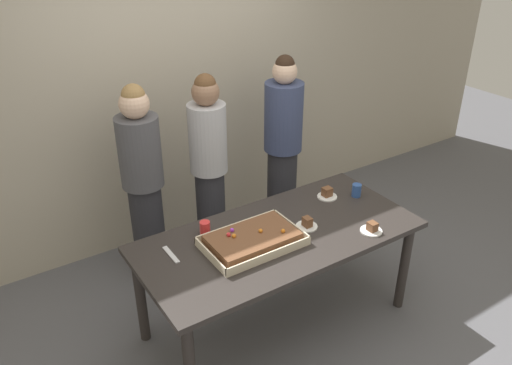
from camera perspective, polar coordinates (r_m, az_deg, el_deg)
The scene contains 13 objects.
ground_plane at distance 3.97m, azimuth 2.31°, elevation -14.93°, with size 12.00×12.00×0.00m, color #5B5B60.
interior_back_panel at distance 4.47m, azimuth -9.50°, elevation 12.03°, with size 8.00×0.12×3.00m, color #B2A893.
party_table at distance 3.54m, azimuth 2.52°, elevation -6.83°, with size 1.92×0.90×0.77m.
sheet_cake at distance 3.36m, azimuth -0.38°, elevation -6.32°, with size 0.64×0.41×0.10m.
plated_slice_near_left at distance 3.56m, azimuth 5.63°, elevation -4.59°, with size 0.15×0.15×0.08m.
plated_slice_near_right at distance 3.94m, azimuth 7.84°, elevation -1.26°, with size 0.15×0.15×0.08m.
plated_slice_far_left at distance 3.59m, azimuth 12.63°, elevation -4.99°, with size 0.15×0.15×0.07m.
drink_cup_nearest at distance 3.47m, azimuth -5.64°, elevation -5.04°, with size 0.07×0.07×0.10m, color red.
drink_cup_middle at distance 3.98m, azimuth 11.01°, elevation -0.85°, with size 0.07×0.07×0.10m, color #2D5199.
cake_server_utensil at distance 3.33m, azimuth -9.34°, elevation -7.84°, with size 0.03×0.20×0.01m, color silver.
person_serving_front at distance 4.16m, azimuth -5.16°, elevation 1.72°, with size 0.30×0.30×1.63m.
person_green_shirt_behind at distance 4.53m, azimuth 2.97°, elevation 4.08°, with size 0.33×0.33×1.66m.
person_striped_tie_right at distance 4.04m, azimuth -12.33°, elevation 0.12°, with size 0.32×0.32×1.62m.
Camera 1 is at (-1.71, -2.34, 2.71)m, focal length 36.32 mm.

